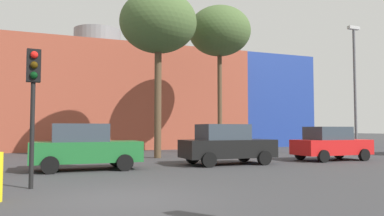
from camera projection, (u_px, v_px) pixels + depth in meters
ground_plane at (122, 199)px, 8.66m from camera, size 200.00×200.00×0.00m
building_backdrop at (97, 99)px, 32.57m from camera, size 38.08×11.15×10.19m
parked_car_2 at (85, 147)px, 14.79m from camera, size 4.18×2.05×1.81m
parked_car_3 at (226, 144)px, 17.08m from camera, size 4.19×2.06×1.82m
parked_car_4 at (330, 144)px, 19.25m from camera, size 3.96×1.94×1.71m
traffic_light_island at (33, 86)px, 10.29m from camera, size 0.38×0.38×3.79m
bare_tree_0 at (158, 23)px, 21.20m from camera, size 4.33×4.33×9.33m
bare_tree_1 at (220, 32)px, 25.01m from camera, size 4.13×4.13×9.74m
street_lamp at (355, 82)px, 23.08m from camera, size 0.80×0.24×7.93m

